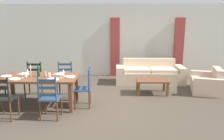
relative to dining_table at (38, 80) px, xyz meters
The scene contains 34 objects.
ground_plane 1.46m from the dining_table, ahead, with size 9.60×9.60×0.02m, color #4B4034.
wall_far 3.63m from the dining_table, 68.71° to the left, with size 9.60×0.16×2.70m, color beige.
curtain_panel_left 3.68m from the dining_table, 60.43° to the left, with size 0.35×0.08×2.20m, color #9A3A34.
curtain_panel_right 5.29m from the dining_table, 37.11° to the left, with size 0.35×0.08×2.20m, color #9A3A34.
dining_table is the anchor object (origin of this frame).
dining_chair_near_left 0.92m from the dining_table, 121.40° to the right, with size 0.44×0.42×0.96m.
dining_chair_near_right 0.89m from the dining_table, 56.02° to the right, with size 0.43×0.41×0.96m.
dining_chair_far_left 0.87m from the dining_table, 119.51° to the left, with size 0.44×0.42×0.96m.
dining_chair_far_right 0.92m from the dining_table, 60.80° to the left, with size 0.44×0.42×0.96m.
dining_chair_head_east 1.13m from the dining_table, ahead, with size 0.43×0.45×0.96m.
dinner_plate_near_left 0.52m from the dining_table, 150.95° to the right, with size 0.24×0.24×0.02m, color white.
fork_near_left 0.66m from the dining_table, 157.38° to the right, with size 0.02×0.17×0.01m, color silver.
dinner_plate_near_right 0.52m from the dining_table, 29.05° to the right, with size 0.24×0.24×0.02m, color white.
fork_near_right 0.40m from the dining_table, 39.81° to the right, with size 0.02×0.17×0.01m, color silver.
dinner_plate_far_left 0.52m from the dining_table, 150.95° to the left, with size 0.24×0.24×0.02m, color white.
fork_far_left 0.66m from the dining_table, 157.38° to the left, with size 0.02×0.17×0.01m, color silver.
dinner_plate_far_right 0.52m from the dining_table, 29.05° to the left, with size 0.24×0.24×0.02m, color white.
fork_far_right 0.40m from the dining_table, 39.81° to the left, with size 0.02×0.17×0.01m, color silver.
dinner_plate_head_west 0.79m from the dining_table, behind, with size 0.24×0.24×0.02m, color white.
fork_head_west 0.93m from the dining_table, behind, with size 0.02×0.17×0.01m, color silver.
dinner_plate_head_east 0.79m from the dining_table, ahead, with size 0.24×0.24×0.02m, color white.
fork_head_east 0.64m from the dining_table, ahead, with size 0.02×0.17×0.01m, color silver.
wine_bottle 0.21m from the dining_table, 87.34° to the left, with size 0.07×0.07×0.32m.
wine_glass_near_left 0.40m from the dining_table, 156.26° to the right, with size 0.06×0.06×0.16m.
wine_glass_near_right 0.63m from the dining_table, 12.14° to the right, with size 0.06×0.06×0.16m.
wine_glass_far_left 0.40m from the dining_table, 154.53° to the left, with size 0.06×0.06×0.16m.
wine_glass_far_right 0.63m from the dining_table, 13.54° to the left, with size 0.06×0.06×0.16m.
coffee_cup_primary 0.30m from the dining_table, ahead, with size 0.07×0.07×0.09m, color beige.
coffee_cup_secondary 0.32m from the dining_table, behind, with size 0.07×0.07×0.09m, color beige.
candle_tall 0.25m from the dining_table, behind, with size 0.05×0.05×0.29m.
candle_short 0.24m from the dining_table, 11.31° to the right, with size 0.05×0.05×0.14m.
couch 3.78m from the dining_table, 36.91° to the left, with size 2.28×0.81×0.80m.
coffee_table 3.11m from the dining_table, 19.67° to the left, with size 0.90×0.56×0.42m.
armchair_upholstered 4.81m from the dining_table, 15.43° to the left, with size 1.05×1.32×0.72m.
Camera 1 is at (0.63, -5.05, 2.03)m, focal length 34.87 mm.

